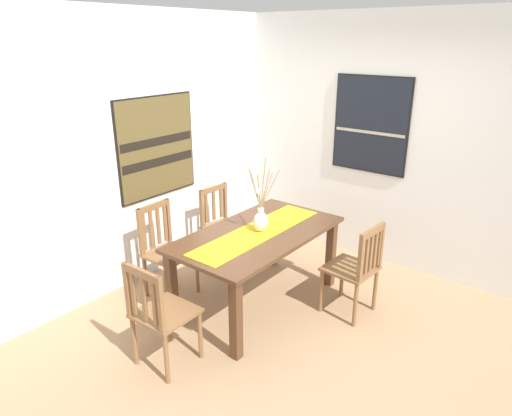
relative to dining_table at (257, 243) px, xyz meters
name	(u,v)px	position (x,y,z in m)	size (l,w,h in m)	color
ground_plane	(289,333)	(-0.20, -0.51, -0.65)	(6.40, 6.40, 0.03)	#A37F5B
wall_back	(141,150)	(-0.20, 1.35, 0.72)	(6.40, 0.12, 2.70)	white
wall_side	(390,144)	(1.66, -0.51, 0.72)	(0.12, 6.40, 2.70)	white
dining_table	(257,243)	(0.00, 0.00, 0.00)	(1.64, 0.90, 0.75)	#51331E
table_runner	(257,232)	(0.00, 0.00, 0.12)	(1.51, 0.36, 0.01)	gold
centerpiece_vase	(261,218)	(0.03, -0.01, 0.24)	(0.25, 0.19, 0.69)	silver
chair_0	(160,313)	(-1.16, 0.02, -0.16)	(0.43, 0.43, 0.90)	brown
chair_1	(356,267)	(0.42, -0.81, -0.15)	(0.45, 0.45, 0.90)	brown
chair_2	(165,249)	(-0.41, 0.83, -0.15)	(0.43, 0.43, 0.92)	brown
chair_3	(223,224)	(0.44, 0.84, -0.17)	(0.44, 0.44, 0.88)	brown
painting_on_back_wall	(157,147)	(-0.05, 1.29, 0.74)	(0.98, 0.05, 1.03)	black
painting_on_side_wall	(371,125)	(1.60, -0.30, 0.91)	(0.05, 0.85, 1.03)	black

